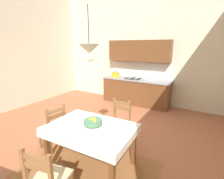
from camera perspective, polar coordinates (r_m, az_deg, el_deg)
The scene contains 10 objects.
ground_plane at distance 4.09m, azimuth -9.46°, elevation -15.79°, with size 6.68×6.54×0.10m, color #A86042.
wall_back at distance 6.14m, azimuth 8.80°, elevation 14.42°, with size 6.68×0.12×3.99m, color beige.
wall_left at distance 6.05m, azimuth -34.02°, elevation 12.12°, with size 0.12×6.54×3.99m, color beige.
area_rug at distance 3.13m, azimuth -8.06°, elevation -25.51°, with size 2.10×1.60×0.01m, color #955E34.
kitchen_cabinetry at distance 5.90m, azimuth 8.38°, elevation 3.28°, with size 2.38×0.63×2.20m.
dining_table at distance 2.83m, azimuth -7.22°, elevation -14.75°, with size 1.43×1.04×0.75m.
dining_chair_tv_side at distance 3.57m, azimuth -19.52°, elevation -12.33°, with size 0.46×0.46×0.93m.
dining_chair_kitchen_side at distance 3.56m, azimuth 2.19°, elevation -11.50°, with size 0.43×0.43×0.93m.
fruit_bowl at distance 2.79m, azimuth -6.57°, elevation -10.93°, with size 0.30×0.30×0.12m.
pendant_lamp at distance 2.59m, azimuth -7.86°, elevation 13.51°, with size 0.32×0.32×0.80m.
Camera 1 is at (2.34, -2.64, 2.02)m, focal length 26.61 mm.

